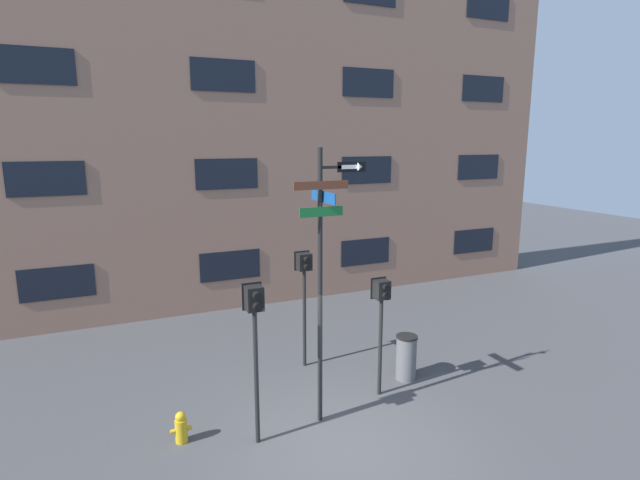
# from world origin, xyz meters

# --- Properties ---
(ground_plane) EXTENTS (60.00, 60.00, 0.00)m
(ground_plane) POSITION_xyz_m (0.00, 0.00, 0.00)
(ground_plane) COLOR #424244
(building_facade) EXTENTS (24.00, 0.63, 14.19)m
(building_facade) POSITION_xyz_m (-0.00, 8.16, 7.09)
(building_facade) COLOR #936B56
(building_facade) RESTS_ON ground_plane
(street_sign_pole) EXTENTS (1.40, 0.99, 5.13)m
(street_sign_pole) POSITION_xyz_m (0.02, 0.86, 3.08)
(street_sign_pole) COLOR black
(street_sign_pole) RESTS_ON ground_plane
(pedestrian_signal_left) EXTENTS (0.34, 0.40, 2.90)m
(pedestrian_signal_left) POSITION_xyz_m (-1.34, 0.66, 2.25)
(pedestrian_signal_left) COLOR black
(pedestrian_signal_left) RESTS_ON ground_plane
(pedestrian_signal_right) EXTENTS (0.35, 0.40, 2.51)m
(pedestrian_signal_right) POSITION_xyz_m (1.50, 1.26, 1.95)
(pedestrian_signal_right) COLOR black
(pedestrian_signal_right) RESTS_ON ground_plane
(pedestrian_signal_across) EXTENTS (0.37, 0.40, 2.76)m
(pedestrian_signal_across) POSITION_xyz_m (0.58, 3.16, 2.16)
(pedestrian_signal_across) COLOR black
(pedestrian_signal_across) RESTS_ON ground_plane
(fire_hydrant) EXTENTS (0.37, 0.21, 0.58)m
(fire_hydrant) POSITION_xyz_m (-2.57, 1.22, 0.28)
(fire_hydrant) COLOR gold
(fire_hydrant) RESTS_ON ground_plane
(trash_bin) EXTENTS (0.48, 0.48, 1.01)m
(trash_bin) POSITION_xyz_m (2.40, 1.63, 0.51)
(trash_bin) COLOR #59595B
(trash_bin) RESTS_ON ground_plane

